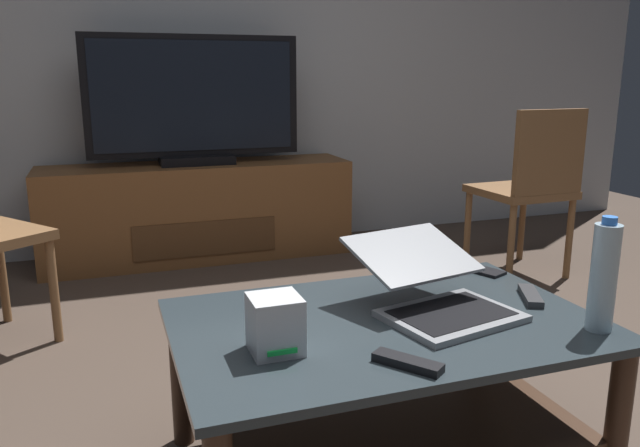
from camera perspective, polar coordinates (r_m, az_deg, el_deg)
The scene contains 11 objects.
back_wall at distance 4.03m, azimuth -10.42°, elevation 17.94°, with size 6.40×0.12×2.80m, color silver.
coffee_table at distance 1.73m, azimuth 5.92°, elevation -12.92°, with size 1.11×0.72×0.44m.
media_cabinet at distance 3.76m, azimuth -11.01°, elevation 1.12°, with size 1.78×0.45×0.56m.
television at distance 3.66m, azimuth -11.41°, elevation 10.76°, with size 1.20×0.20×0.73m.
dining_chair at distance 3.47m, azimuth 18.73°, elevation 3.51°, with size 0.46×0.46×0.90m.
laptop at distance 1.73m, azimuth 10.45°, elevation -5.99°, with size 0.41×0.48×0.18m.
router_box at distance 1.47m, azimuth -4.12°, elevation -9.18°, with size 0.12×0.12×0.14m.
water_bottle_near at distance 1.71m, azimuth 24.49°, elevation -4.45°, with size 0.07×0.07×0.29m.
cell_phone at distance 2.12m, azimuth 14.62°, elevation -4.18°, with size 0.07×0.14×0.01m, color black.
tv_remote at distance 1.43m, azimuth 8.01°, elevation -12.47°, with size 0.04×0.16×0.02m, color black.
soundbar_remote at distance 1.91m, azimuth 18.68°, elevation -6.28°, with size 0.04×0.16×0.02m, color #2D2D30.
Camera 1 is at (-0.66, -1.41, 1.07)m, focal length 35.00 mm.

